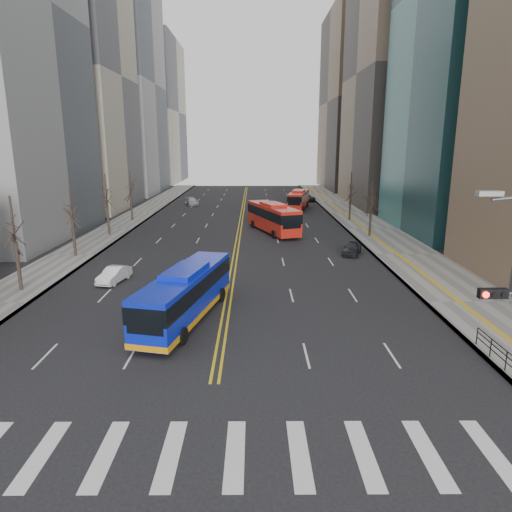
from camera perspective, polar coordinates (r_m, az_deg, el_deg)
ground at (r=18.30m, az=-6.67°, el=-23.37°), size 220.00×220.00×0.00m
sidewalk_right at (r=62.46m, az=14.22°, el=3.31°), size 7.00×130.00×0.15m
sidewalk_left at (r=63.20m, az=-17.22°, el=3.23°), size 5.00×130.00×0.15m
crosswalk at (r=18.29m, az=-6.67°, el=-23.36°), size 26.70×4.00×0.01m
centerline at (r=70.37m, az=-1.82°, el=4.82°), size 0.55×100.00×0.01m
office_towers at (r=83.99m, az=-1.61°, el=22.67°), size 83.00×134.00×58.00m
pedestrian_railing at (r=26.03m, az=28.83°, el=-11.09°), size 0.06×6.06×1.02m
street_trees at (r=50.23m, az=-10.75°, el=6.55°), size 35.20×47.20×7.60m
blue_bus at (r=29.62m, az=-8.77°, el=-4.53°), size 5.05×11.91×3.40m
red_bus_near at (r=58.35m, az=2.13°, el=5.01°), size 6.54×12.15×3.76m
red_bus_far at (r=79.80m, az=5.33°, el=7.18°), size 4.70×10.69×3.32m
car_white at (r=39.09m, az=-17.32°, el=-2.24°), size 2.15×4.04×1.26m
car_dark_mid at (r=47.70m, az=11.90°, el=0.98°), size 2.88×4.19×1.32m
car_silver at (r=86.00m, az=-8.04°, el=6.77°), size 3.23×4.83×1.30m
car_dark_far at (r=91.60m, az=6.42°, el=7.26°), size 3.21×5.14×1.33m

